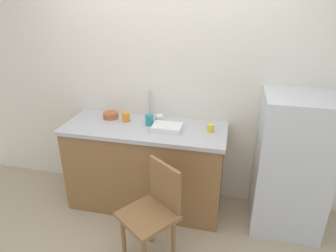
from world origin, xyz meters
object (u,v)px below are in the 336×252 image
Objects in this scene: terracotta_bowl at (111,115)px; dish_tray at (167,127)px; cup_orange at (126,117)px; cup_teal at (149,120)px; cup_yellow at (211,128)px; chair at (153,210)px; cup_white at (159,119)px; refrigerator at (291,164)px.

dish_tray is at bearing -13.68° from terracotta_bowl.
cup_orange is (0.19, -0.04, 0.01)m from terracotta_bowl.
dish_tray is 0.22m from cup_teal.
cup_yellow is (0.61, -0.03, -0.02)m from cup_teal.
cup_yellow is at bearing 98.79° from chair.
cup_white is 0.55m from cup_yellow.
cup_teal is (-0.08, -0.09, 0.02)m from cup_white.
chair is at bearing -117.34° from cup_yellow.
cup_orange is at bearing -13.43° from terracotta_bowl.
terracotta_bowl reaches higher than chair.
cup_yellow is at bearing -5.79° from terracotta_bowl.
terracotta_bowl is 1.99× the size of cup_white.
refrigerator reaches higher than cup_yellow.
terracotta_bowl is at bearing -179.08° from cup_white.
chair is at bearing -50.24° from terracotta_bowl.
cup_orange is 1.20× the size of cup_yellow.
cup_white is at bearing 126.80° from dish_tray.
dish_tray is at bearing -173.03° from cup_yellow.
cup_teal reaches higher than chair.
cup_yellow is at bearing -4.11° from cup_orange.
chair is at bearing -72.17° from cup_teal.
cup_white and cup_yellow have the same top height.
refrigerator reaches higher than terracotta_bowl.
cup_teal is (-0.24, 0.74, 0.47)m from chair.
cup_white is at bearing 9.04° from cup_orange.
chair is 5.66× the size of terracotta_bowl.
cup_white is (-0.16, 0.83, 0.46)m from chair.
chair is at bearing -57.42° from cup_orange.
cup_orange is (-0.34, -0.05, 0.01)m from cup_white.
cup_teal is 0.61m from cup_yellow.
refrigerator is 17.93× the size of cup_yellow.
chair is 1.04m from cup_orange.
cup_teal reaches higher than cup_yellow.
cup_white is 0.88× the size of cup_orange.
cup_white is 1.06× the size of cup_yellow.
refrigerator is 1.50× the size of chair.
dish_tray is at bearing -178.08° from refrigerator.
dish_tray is (-0.04, 0.67, 0.45)m from chair.
refrigerator is 1.21m from dish_tray.
chair is 8.37× the size of cup_teal.
refrigerator is 0.82m from cup_yellow.
dish_tray is 0.47m from cup_orange.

